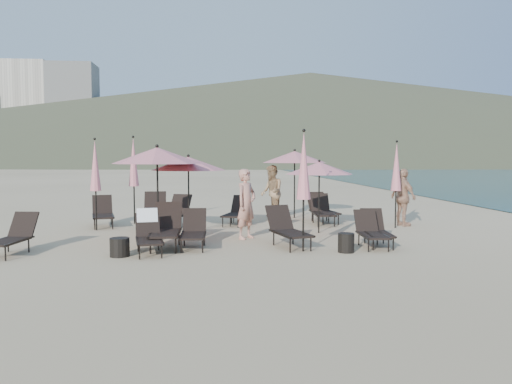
{
  "coord_description": "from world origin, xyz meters",
  "views": [
    {
      "loc": [
        -1.48,
        -11.62,
        2.16
      ],
      "look_at": [
        -0.16,
        3.5,
        1.1
      ],
      "focal_mm": 35.0,
      "sensor_mm": 36.0,
      "label": 1
    }
  ],
  "objects": [
    {
      "name": "umbrella_closed_0",
      "position": [
        0.59,
        -0.41,
        1.95
      ],
      "size": [
        0.33,
        0.33,
        2.8
      ],
      "color": "black",
      "rests_on": "ground"
    },
    {
      "name": "lounger_9",
      "position": [
        -0.71,
        4.31,
        0.42
      ],
      "size": [
        1.06,
        1.67,
        0.9
      ],
      "rotation": [
        0.0,
        0.0,
        -0.32
      ],
      "color": "black",
      "rests_on": "ground"
    },
    {
      "name": "side_table_0",
      "position": [
        -3.51,
        -0.66,
        0.2
      ],
      "size": [
        0.43,
        0.43,
        0.41
      ],
      "primitive_type": "cylinder",
      "color": "black",
      "rests_on": "ground"
    },
    {
      "name": "lounger_6",
      "position": [
        -4.91,
        4.26,
        0.44
      ],
      "size": [
        0.98,
        1.73,
        0.94
      ],
      "rotation": [
        0.0,
        0.0,
        0.24
      ],
      "color": "black",
      "rests_on": "ground"
    },
    {
      "name": "lounger_13",
      "position": [
        -0.6,
        4.43,
        0.4
      ],
      "size": [
        0.78,
        1.54,
        0.85
      ],
      "rotation": [
        0.0,
        0.0,
        -0.16
      ],
      "color": "black",
      "rests_on": "ground"
    },
    {
      "name": "lounger_10",
      "position": [
        2.16,
        4.68,
        0.45
      ],
      "size": [
        0.86,
        1.74,
        0.96
      ],
      "rotation": [
        0.0,
        0.0,
        0.14
      ],
      "color": "black",
      "rests_on": "ground"
    },
    {
      "name": "umbrella_open_3",
      "position": [
        1.42,
        5.86,
        2.17
      ],
      "size": [
        2.28,
        2.28,
        2.45
      ],
      "color": "black",
      "rests_on": "ground"
    },
    {
      "name": "lounger_2",
      "position": [
        -1.94,
        0.3,
        0.41
      ],
      "size": [
        0.62,
        1.55,
        0.88
      ],
      "rotation": [
        0.0,
        0.0,
        -0.02
      ],
      "color": "black",
      "rests_on": "ground"
    },
    {
      "name": "lounger_7",
      "position": [
        -3.28,
        3.98,
        0.49
      ],
      "size": [
        0.81,
        1.87,
        1.05
      ],
      "rotation": [
        0.0,
        0.0,
        0.06
      ],
      "color": "black",
      "rests_on": "ground"
    },
    {
      "name": "umbrella_open_1",
      "position": [
        -2.15,
        2.4,
        1.98
      ],
      "size": [
        2.08,
        2.08,
        2.24
      ],
      "color": "black",
      "rests_on": "ground"
    },
    {
      "name": "beachgoer_a",
      "position": [
        -0.59,
        1.48,
        0.93
      ],
      "size": [
        0.78,
        0.8,
        1.85
      ],
      "primitive_type": "imported",
      "rotation": [
        0.0,
        0.0,
        0.84
      ],
      "color": "tan",
      "rests_on": "ground"
    },
    {
      "name": "ground",
      "position": [
        0.0,
        0.0,
        0.0
      ],
      "size": [
        800.0,
        800.0,
        0.0
      ],
      "primitive_type": "plane",
      "color": "#D6BA8C",
      "rests_on": "ground"
    },
    {
      "name": "umbrella_open_0",
      "position": [
        -2.89,
        1.33,
        2.2
      ],
      "size": [
        2.31,
        2.31,
        2.49
      ],
      "color": "black",
      "rests_on": "ground"
    },
    {
      "name": "volcanic_headland",
      "position": [
        71.37,
        302.62,
        26.49
      ],
      "size": [
        690.0,
        690.0,
        55.0
      ],
      "color": "brown",
      "rests_on": "ground"
    },
    {
      "name": "lounger_12",
      "position": [
        -2.59,
        0.4,
        0.48
      ],
      "size": [
        0.69,
        1.79,
        1.03
      ],
      "rotation": [
        0.0,
        0.0,
        -0.0
      ],
      "color": "black",
      "rests_on": "ground"
    },
    {
      "name": "umbrella_closed_2",
      "position": [
        -4.91,
        3.38,
        1.9
      ],
      "size": [
        0.32,
        0.32,
        2.73
      ],
      "color": "black",
      "rests_on": "ground"
    },
    {
      "name": "beachgoer_b",
      "position": [
        0.58,
        5.71,
        0.94
      ],
      "size": [
        0.81,
        0.99,
        1.89
      ],
      "primitive_type": "imported",
      "rotation": [
        0.0,
        0.0,
        -1.46
      ],
      "color": "#A57E55",
      "rests_on": "ground"
    },
    {
      "name": "umbrella_open_2",
      "position": [
        1.54,
        2.3,
        1.85
      ],
      "size": [
        1.95,
        1.95,
        2.09
      ],
      "color": "black",
      "rests_on": "ground"
    },
    {
      "name": "lounger_5",
      "position": [
        2.52,
        0.22,
        0.4
      ],
      "size": [
        0.7,
        1.52,
        0.85
      ],
      "rotation": [
        0.0,
        0.0,
        -0.09
      ],
      "color": "black",
      "rests_on": "ground"
    },
    {
      "name": "beachgoer_c",
      "position": [
        4.49,
        3.51,
        0.9
      ],
      "size": [
        0.75,
        1.14,
        1.81
      ],
      "primitive_type": "imported",
      "rotation": [
        0.0,
        0.0,
        1.89
      ],
      "color": "tan",
      "rests_on": "ground"
    },
    {
      "name": "side_table_1",
      "position": [
        1.54,
        -0.62,
        0.22
      ],
      "size": [
        0.37,
        0.37,
        0.44
      ],
      "primitive_type": "cylinder",
      "color": "black",
      "rests_on": "ground"
    },
    {
      "name": "lounger_1",
      "position": [
        -2.94,
        -0.22,
        0.45
      ],
      "size": [
        0.81,
        1.6,
        0.95
      ],
      "rotation": [
        0.0,
        0.0,
        0.18
      ],
      "color": "black",
      "rests_on": "ground"
    },
    {
      "name": "lounger_0",
      "position": [
        -5.93,
        -0.19,
        0.41
      ],
      "size": [
        0.8,
        1.61,
        0.89
      ],
      "rotation": [
        0.0,
        0.0,
        -0.14
      ],
      "color": "black",
      "rests_on": "ground"
    },
    {
      "name": "hotel_skyline",
      "position": [
        -93.62,
        271.21,
        24.18
      ],
      "size": [
        109.0,
        82.0,
        55.0
      ],
      "color": "beige",
      "rests_on": "ground"
    },
    {
      "name": "umbrella_closed_1",
      "position": [
        4.08,
        3.07,
        1.86
      ],
      "size": [
        0.31,
        0.31,
        2.67
      ],
      "color": "black",
      "rests_on": "ground"
    },
    {
      "name": "lounger_3",
      "position": [
        0.32,
        0.25,
        0.44
      ],
      "size": [
        1.01,
        1.75,
        0.95
      ],
      "rotation": [
        0.0,
        0.0,
        0.25
      ],
      "color": "black",
      "rests_on": "ground"
    },
    {
      "name": "lounger_11",
      "position": [
        2.07,
        4.26,
        0.44
      ],
      "size": [
        0.71,
        1.67,
        0.94
      ],
      "rotation": [
        0.0,
        0.0,
        -0.05
      ],
      "color": "black",
      "rests_on": "ground"
    },
    {
      "name": "umbrella_closed_3",
      "position": [
        -4.02,
        4.8,
        1.99
      ],
      "size": [
        0.33,
        0.33,
        2.86
      ],
      "color": "black",
      "rests_on": "ground"
    },
    {
      "name": "lounger_4",
      "position": [
        2.32,
        0.03,
        0.39
      ],
      "size": [
        0.63,
        1.49,
        0.84
      ],
      "rotation": [
        0.0,
        0.0,
        -0.05
      ],
      "color": "black",
      "rests_on": "ground"
    },
    {
      "name": "lounger_8",
      "position": [
        -2.68,
        3.87,
        0.46
      ],
      "size": [
        1.17,
        1.81,
        0.97
      ],
      "rotation": [
        0.0,
        0.0,
        -0.34
      ],
      "color": "black",
      "rests_on": "ground"
    }
  ]
}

